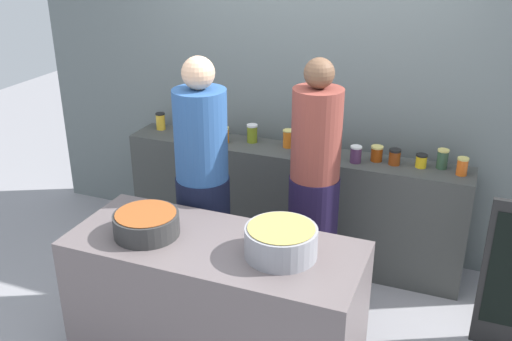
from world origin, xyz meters
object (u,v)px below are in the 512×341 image
preserve_jar_12 (442,159)px  cook_with_tongs (203,200)px  preserve_jar_6 (297,148)px  preserve_jar_8 (356,154)px  preserve_jar_1 (193,130)px  preserve_jar_3 (224,135)px  preserve_jar_5 (288,138)px  cook_in_cap (314,200)px  preserve_jar_2 (212,135)px  preserve_jar_10 (395,157)px  preserve_jar_13 (462,166)px  preserve_jar_7 (323,146)px  cooking_pot_left (146,224)px  preserve_jar_9 (377,153)px  preserve_jar_0 (161,121)px  preserve_jar_4 (252,133)px  preserve_jar_11 (421,161)px  cooking_pot_center (281,242)px

preserve_jar_12 → cook_with_tongs: (-1.45, -0.91, -0.17)m
preserve_jar_6 → preserve_jar_8: bearing=1.4°
preserve_jar_1 → preserve_jar_3: size_ratio=0.91×
preserve_jar_5 → cook_in_cap: cook_in_cap is taller
preserve_jar_8 → preserve_jar_2: bearing=180.0°
preserve_jar_1 → preserve_jar_10: size_ratio=0.98×
preserve_jar_12 → preserve_jar_13: preserve_jar_12 is taller
preserve_jar_8 → cook_in_cap: (-0.16, -0.52, -0.17)m
preserve_jar_1 → preserve_jar_12: 1.96m
preserve_jar_7 → cooking_pot_left: 1.58m
preserve_jar_1 → preserve_jar_9: same height
preserve_jar_0 → preserve_jar_2: (0.53, -0.11, -0.02)m
preserve_jar_4 → preserve_jar_9: size_ratio=1.28×
preserve_jar_10 → preserve_jar_11: (0.19, 0.02, -0.01)m
preserve_jar_8 → preserve_jar_10: size_ratio=1.07×
preserve_jar_2 → cooking_pot_center: size_ratio=0.27×
preserve_jar_5 → preserve_jar_11: bearing=-1.7°
preserve_jar_6 → cook_with_tongs: cook_with_tongs is taller
cook_in_cap → preserve_jar_7: bearing=100.0°
preserve_jar_1 → preserve_jar_5: bearing=4.2°
preserve_jar_8 → cooking_pot_left: (-0.91, -1.40, -0.05)m
cooking_pot_left → preserve_jar_7: bearing=65.7°
preserve_jar_7 → cook_in_cap: 0.59m
preserve_jar_5 → cook_in_cap: size_ratio=0.08×
preserve_jar_10 → preserve_jar_13: preserve_jar_13 is taller
cooking_pot_left → cooking_pot_center: size_ratio=0.96×
preserve_jar_1 → preserve_jar_7: bearing=-0.6°
preserve_jar_10 → cook_with_tongs: (-1.12, -0.85, -0.16)m
preserve_jar_1 → preserve_jar_9: (1.50, 0.03, 0.00)m
preserve_jar_10 → preserve_jar_0: bearing=178.5°
preserve_jar_3 → preserve_jar_12: bearing=3.1°
preserve_jar_3 → cook_with_tongs: (0.21, -0.82, -0.16)m
preserve_jar_0 → preserve_jar_12: 2.29m
preserve_jar_5 → preserve_jar_9: preserve_jar_5 is taller
preserve_jar_2 → preserve_jar_4: bearing=20.6°
preserve_jar_8 → preserve_jar_10: 0.28m
preserve_jar_5 → preserve_jar_12: 1.15m
preserve_jar_7 → preserve_jar_11: bearing=3.2°
preserve_jar_9 → cook_with_tongs: size_ratio=0.06×
preserve_jar_6 → cook_with_tongs: 0.89m
preserve_jar_4 → preserve_jar_5: size_ratio=1.03×
preserve_jar_8 → preserve_jar_1: bearing=177.7°
preserve_jar_2 → preserve_jar_4: size_ratio=0.75×
cooking_pot_center → preserve_jar_2: bearing=128.2°
cook_with_tongs → preserve_jar_2: bearing=111.3°
preserve_jar_1 → preserve_jar_8: size_ratio=0.91×
preserve_jar_5 → preserve_jar_13: preserve_jar_5 is taller
preserve_jar_5 → cooking_pot_left: size_ratio=0.37×
preserve_jar_5 → preserve_jar_8: 0.57m
preserve_jar_1 → preserve_jar_11: preserve_jar_1 is taller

